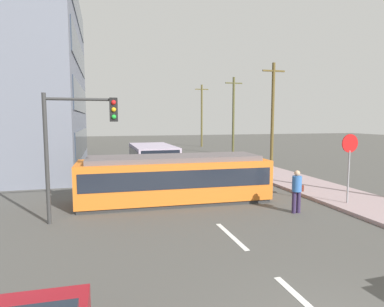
% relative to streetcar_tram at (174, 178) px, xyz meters
% --- Properties ---
extents(ground_plane, '(120.00, 120.00, 0.00)m').
position_rel_streetcar_tram_xyz_m(ground_plane, '(0.80, -0.71, -1.05)').
color(ground_plane, '#4B4945').
extents(lane_stripe_1, '(0.16, 2.40, 0.01)m').
position_rel_streetcar_tram_xyz_m(lane_stripe_1, '(0.80, -8.71, -1.05)').
color(lane_stripe_1, silver).
rests_on(lane_stripe_1, ground).
extents(lane_stripe_2, '(0.16, 2.40, 0.01)m').
position_rel_streetcar_tram_xyz_m(lane_stripe_2, '(0.80, -4.71, -1.05)').
color(lane_stripe_2, silver).
rests_on(lane_stripe_2, ground).
extents(lane_stripe_3, '(0.16, 2.40, 0.01)m').
position_rel_streetcar_tram_xyz_m(lane_stripe_3, '(0.80, 6.00, -1.05)').
color(lane_stripe_3, silver).
rests_on(lane_stripe_3, ground).
extents(lane_stripe_4, '(0.16, 2.40, 0.01)m').
position_rel_streetcar_tram_xyz_m(lane_stripe_4, '(0.80, 12.00, -1.05)').
color(lane_stripe_4, silver).
rests_on(lane_stripe_4, ground).
extents(streetcar_tram, '(8.28, 2.75, 2.04)m').
position_rel_streetcar_tram_xyz_m(streetcar_tram, '(0.00, 0.00, 0.00)').
color(streetcar_tram, orange).
rests_on(streetcar_tram, ground).
extents(city_bus, '(2.65, 5.46, 1.95)m').
position_rel_streetcar_tram_xyz_m(city_bus, '(0.10, 7.12, 0.06)').
color(city_bus, '#B6A6BF').
rests_on(city_bus, ground).
extents(pedestrian_crossing, '(0.50, 0.36, 1.67)m').
position_rel_streetcar_tram_xyz_m(pedestrian_crossing, '(4.19, -3.00, -0.11)').
color(pedestrian_crossing, '#322447').
rests_on(pedestrian_crossing, ground).
extents(stop_sign, '(0.76, 0.07, 2.88)m').
position_rel_streetcar_tram_xyz_m(stop_sign, '(6.81, -2.68, 1.14)').
color(stop_sign, gray).
rests_on(stop_sign, sidewalk_curb_right).
extents(traffic_light_mast, '(2.48, 0.33, 4.51)m').
position_rel_streetcar_tram_xyz_m(traffic_light_mast, '(-3.85, -1.93, 2.11)').
color(traffic_light_mast, '#333333').
rests_on(traffic_light_mast, ground).
extents(utility_pole_mid, '(1.80, 0.24, 7.82)m').
position_rel_streetcar_tram_xyz_m(utility_pole_mid, '(9.44, 8.53, 3.04)').
color(utility_pole_mid, brown).
rests_on(utility_pole_mid, ground).
extents(utility_pole_far, '(1.80, 0.24, 7.88)m').
position_rel_streetcar_tram_xyz_m(utility_pole_far, '(9.96, 17.54, 3.07)').
color(utility_pole_far, brown).
rests_on(utility_pole_far, ground).
extents(utility_pole_distant, '(1.80, 0.24, 8.14)m').
position_rel_streetcar_tram_xyz_m(utility_pole_distant, '(9.65, 27.75, 3.20)').
color(utility_pole_distant, brown).
rests_on(utility_pole_distant, ground).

